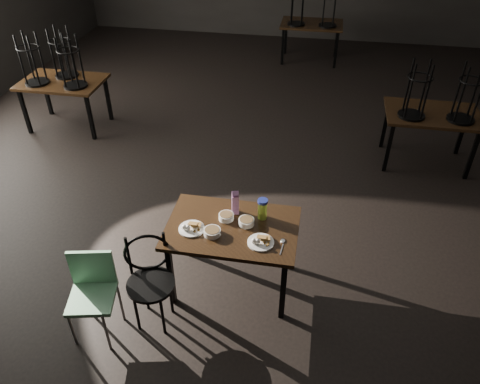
% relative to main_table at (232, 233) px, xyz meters
% --- Properties ---
extents(main_table, '(1.20, 0.80, 0.75)m').
position_rel_main_table_xyz_m(main_table, '(0.00, 0.00, 0.00)').
color(main_table, black).
rests_on(main_table, ground).
extents(plate_left, '(0.24, 0.24, 0.08)m').
position_rel_main_table_xyz_m(plate_left, '(-0.36, -0.11, 0.10)').
color(plate_left, white).
rests_on(plate_left, main_table).
extents(plate_right, '(0.24, 0.24, 0.08)m').
position_rel_main_table_xyz_m(plate_right, '(0.28, -0.17, 0.10)').
color(plate_right, white).
rests_on(plate_right, main_table).
extents(bowl_near, '(0.14, 0.14, 0.06)m').
position_rel_main_table_xyz_m(bowl_near, '(-0.07, 0.10, 0.11)').
color(bowl_near, white).
rests_on(bowl_near, main_table).
extents(bowl_far, '(0.15, 0.15, 0.06)m').
position_rel_main_table_xyz_m(bowl_far, '(0.12, 0.05, 0.11)').
color(bowl_far, white).
rests_on(bowl_far, main_table).
extents(bowl_big, '(0.15, 0.15, 0.05)m').
position_rel_main_table_xyz_m(bowl_big, '(-0.16, -0.14, 0.11)').
color(bowl_big, white).
rests_on(bowl_big, main_table).
extents(juice_carton, '(0.08, 0.08, 0.25)m').
position_rel_main_table_xyz_m(juice_carton, '(-0.01, 0.20, 0.20)').
color(juice_carton, '#8F1A80').
rests_on(juice_carton, main_table).
extents(water_bottle, '(0.12, 0.12, 0.21)m').
position_rel_main_table_xyz_m(water_bottle, '(0.25, 0.17, 0.19)').
color(water_bottle, '#B9E844').
rests_on(water_bottle, main_table).
extents(spoon, '(0.05, 0.21, 0.01)m').
position_rel_main_table_xyz_m(spoon, '(0.47, -0.13, 0.08)').
color(spoon, silver).
rests_on(spoon, main_table).
extents(bentwood_chair, '(0.47, 0.47, 0.89)m').
position_rel_main_table_xyz_m(bentwood_chair, '(-0.64, -0.50, -0.14)').
color(bentwood_chair, black).
rests_on(bentwood_chair, ground).
extents(school_chair, '(0.45, 0.45, 0.82)m').
position_rel_main_table_xyz_m(school_chair, '(-1.08, -0.71, -0.18)').
color(school_chair, '#7FC594').
rests_on(school_chair, ground).
extents(bg_table_left, '(1.20, 0.80, 1.48)m').
position_rel_main_table_xyz_m(bg_table_left, '(-3.11, 2.78, 0.11)').
color(bg_table_left, black).
rests_on(bg_table_left, ground).
extents(bg_table_right, '(1.20, 0.80, 1.48)m').
position_rel_main_table_xyz_m(bg_table_right, '(2.15, 2.64, 0.08)').
color(bg_table_right, black).
rests_on(bg_table_right, ground).
extents(bg_table_far, '(1.20, 0.80, 1.48)m').
position_rel_main_table_xyz_m(bg_table_far, '(0.38, 6.23, 0.08)').
color(bg_table_far, black).
rests_on(bg_table_far, ground).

